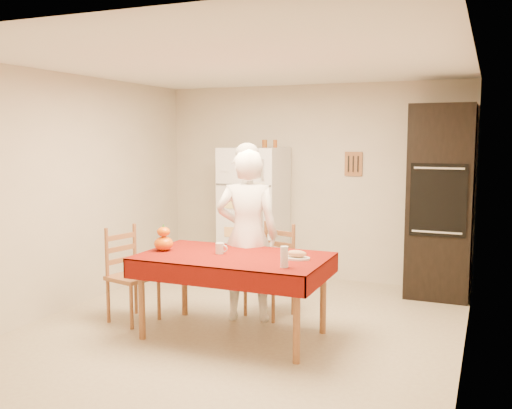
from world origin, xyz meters
The scene contains 17 objects.
floor centered at (0.00, 0.00, 0.00)m, with size 4.50×4.50×0.00m, color tan.
room_shell centered at (0.00, 0.00, 1.62)m, with size 4.02×4.52×2.51m.
refrigerator centered at (-0.65, 1.88, 0.85)m, with size 0.75×0.74×1.70m.
oven_cabinet centered at (1.63, 1.93, 1.10)m, with size 0.70×0.62×2.20m.
dining_table centered at (0.01, -0.19, 0.69)m, with size 1.70×1.00×0.76m.
chair_far centered at (0.11, 0.57, 0.51)m, with size 0.52×0.50×0.95m.
chair_left centered at (-1.15, -0.17, 0.51)m, with size 0.49×0.50×0.95m.
seated_woman centered at (-0.06, 0.30, 0.86)m, with size 0.63×0.41×1.72m, color white.
coffee_mug centered at (-0.13, -0.18, 0.81)m, with size 0.08×0.08×0.10m, color silver.
pumpkin_lower centered at (-0.69, -0.25, 0.83)m, with size 0.18×0.18×0.13m, color #D34704.
pumpkin_upper centered at (-0.69, -0.25, 0.94)m, with size 0.12×0.12×0.09m, color red.
wine_glass centered at (0.61, -0.47, 0.85)m, with size 0.07×0.07×0.18m, color silver.
bread_plate centered at (0.60, -0.13, 0.77)m, with size 0.24×0.24×0.02m, color silver.
bread_loaf centered at (0.60, -0.13, 0.81)m, with size 0.18×0.10×0.06m, color #A2774F.
spice_jar_left centered at (-0.53, 1.93, 1.75)m, with size 0.05×0.05×0.10m, color brown.
spice_jar_mid centered at (-0.52, 1.93, 1.75)m, with size 0.05×0.05×0.10m, color brown.
spice_jar_right centered at (-0.38, 1.93, 1.75)m, with size 0.05×0.05×0.10m, color #93491A.
Camera 1 is at (2.16, -4.83, 1.83)m, focal length 40.00 mm.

